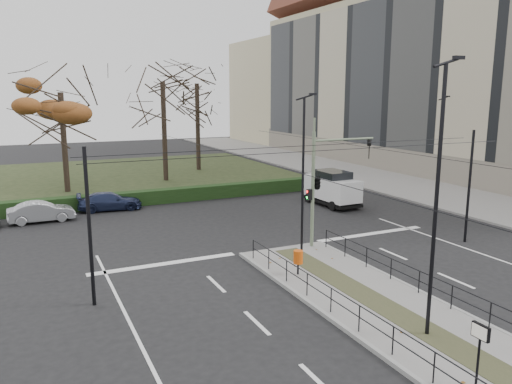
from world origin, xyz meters
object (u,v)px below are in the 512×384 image
at_px(streetlamp_sidewalk, 440,149).
at_px(white_van, 332,187).
at_px(streetlamp_median_near, 437,200).
at_px(rust_tree, 60,92).
at_px(bare_tree_near, 163,89).
at_px(streetlamp_median_far, 303,179).
at_px(parked_car_second, 41,212).
at_px(traffic_light, 319,180).
at_px(litter_bin, 298,257).
at_px(bare_tree_center, 197,90).
at_px(parked_car_third, 110,201).
at_px(info_panel, 480,340).

bearing_deg(streetlamp_sidewalk, white_van, 158.88).
relative_size(streetlamp_median_near, rust_tree, 0.85).
height_order(streetlamp_median_near, streetlamp_sidewalk, streetlamp_median_near).
bearing_deg(bare_tree_near, streetlamp_median_far, -90.68).
xyz_separation_m(parked_car_second, rust_tree, (2.30, 9.28, 7.30)).
relative_size(traffic_light, litter_bin, 5.50).
bearing_deg(streetlamp_median_far, bare_tree_near, 89.32).
bearing_deg(litter_bin, traffic_light, 47.15).
xyz_separation_m(streetlamp_median_near, bare_tree_center, (5.03, 37.78, 3.61)).
xyz_separation_m(litter_bin, streetlamp_sidewalk, (16.58, 8.67, 3.09)).
distance_m(litter_bin, bare_tree_near, 27.35).
distance_m(parked_car_second, parked_car_third, 4.63).
height_order(streetlamp_median_near, rust_tree, rust_tree).
relative_size(rust_tree, bare_tree_near, 0.88).
xyz_separation_m(streetlamp_median_far, bare_tree_center, (5.10, 29.83, 4.15)).
bearing_deg(info_panel, streetlamp_median_near, 66.11).
bearing_deg(streetlamp_sidewalk, rust_tree, 146.66).
bearing_deg(streetlamp_median_far, parked_car_third, 112.28).
distance_m(bare_tree_center, bare_tree_near, 6.87).
distance_m(info_panel, bare_tree_center, 41.90).
height_order(traffic_light, litter_bin, traffic_light).
relative_size(litter_bin, streetlamp_median_far, 0.14).
height_order(streetlamp_median_far, bare_tree_center, bare_tree_center).
xyz_separation_m(streetlamp_median_far, white_van, (8.36, 10.08, -2.78)).
xyz_separation_m(traffic_light, litter_bin, (-3.04, -3.28, -2.65)).
relative_size(streetlamp_median_far, parked_car_third, 1.82).
xyz_separation_m(streetlamp_median_far, rust_tree, (-8.32, 23.01, 3.87)).
relative_size(litter_bin, bare_tree_near, 0.09).
bearing_deg(traffic_light, litter_bin, -132.85).
distance_m(streetlamp_median_near, parked_car_second, 24.50).
bearing_deg(bare_tree_near, bare_tree_center, 45.61).
distance_m(parked_car_third, bare_tree_near, 13.96).
bearing_deg(bare_tree_center, streetlamp_sidewalk, -65.08).
distance_m(streetlamp_median_far, bare_tree_center, 30.55).
bearing_deg(streetlamp_sidewalk, parked_car_second, 166.20).
height_order(parked_car_third, white_van, white_van).
bearing_deg(streetlamp_sidewalk, bare_tree_near, 130.92).
bearing_deg(white_van, rust_tree, 142.21).
distance_m(streetlamp_sidewalk, bare_tree_center, 25.22).
xyz_separation_m(traffic_light, info_panel, (-3.35, -12.95, -1.85)).
relative_size(parked_car_second, white_van, 0.82).
relative_size(streetlamp_median_far, streetlamp_sidewalk, 1.02).
distance_m(streetlamp_median_far, streetlamp_sidewalk, 17.20).
height_order(rust_tree, bare_tree_near, bare_tree_near).
bearing_deg(white_van, streetlamp_median_far, -129.68).
xyz_separation_m(streetlamp_median_near, bare_tree_near, (0.22, 32.87, 3.66)).
relative_size(litter_bin, bare_tree_center, 0.09).
distance_m(traffic_light, info_panel, 13.51).
relative_size(streetlamp_sidewalk, bare_tree_near, 0.65).
distance_m(traffic_light, bare_tree_center, 28.49).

